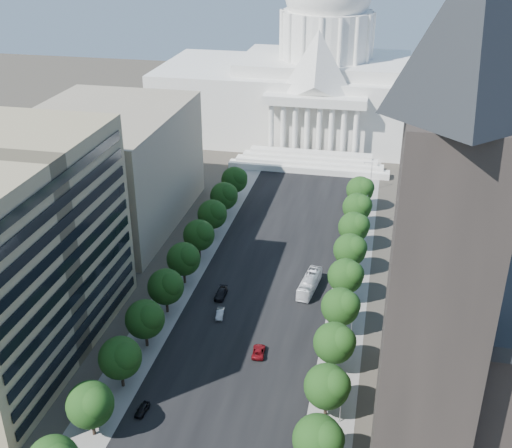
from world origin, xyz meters
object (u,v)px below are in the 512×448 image
Objects in this scene: car_red at (259,351)px; city_bus at (309,284)px; car_dark_b at (221,294)px; car_dark_a at (142,409)px; car_silver at (220,314)px.

city_bus is at bearing -109.52° from car_red.
city_bus is (18.53, 6.78, 0.91)m from car_dark_b.
city_bus is at bearing 68.59° from car_dark_a.
car_silver reaches higher than car_dark_a.
car_silver is 7.60m from car_dark_b.
car_dark_b is at bearing -152.47° from city_bus.
car_dark_b reaches higher than car_red.
city_bus reaches higher than car_red.
car_dark_a is 30.76m from car_silver.
car_red is 21.88m from car_dark_b.
car_dark_a is at bearing 45.42° from car_red.
car_red is 0.94× the size of car_dark_b.
car_dark_a is 37.83m from car_dark_b.
car_dark_b is (-1.77, 7.39, 0.07)m from car_silver.
car_red is (15.95, 19.48, 0.04)m from car_dark_a.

